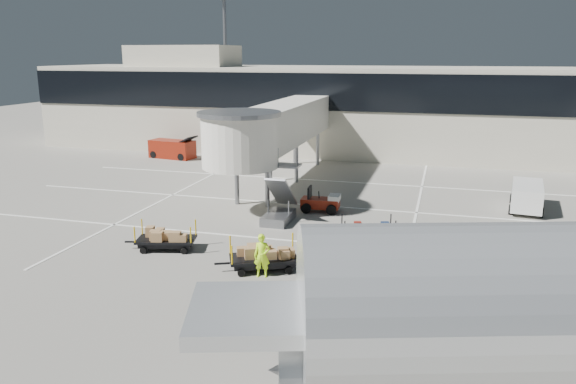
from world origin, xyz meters
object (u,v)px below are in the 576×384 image
Objects in this scene: baggage_tug at (321,203)px; minivan at (527,194)px; box_cart_far at (167,239)px; suitcase_cart at (368,233)px; box_cart_near at (265,257)px; ground_worker at (262,256)px; belt_loader at (173,149)px.

minivan is at bearing 14.75° from baggage_tug.
box_cart_far is at bearing -138.05° from minivan.
baggage_tug is 0.68× the size of box_cart_far.
box_cart_near is at bearing -144.12° from suitcase_cart.
ground_worker reaches higher than baggage_tug.
suitcase_cart is 0.75× the size of minivan.
suitcase_cart is (3.44, -4.79, -0.09)m from baggage_tug.
ground_worker is at bearing -139.44° from suitcase_cart.
suitcase_cart is at bearing -57.43° from baggage_tug.
ground_worker is at bearing -123.30° from minivan.
box_cart_near is 18.31m from minivan.
ground_worker is (5.47, -2.01, 0.41)m from box_cart_far.
box_cart_far is (-9.15, -3.80, 0.07)m from suitcase_cart.
box_cart_far is 0.76× the size of belt_loader.
baggage_tug is 0.53× the size of minivan.
minivan reaches higher than box_cart_far.
box_cart_near is at bearing -26.84° from box_cart_far.
minivan is 0.96× the size of belt_loader.
suitcase_cart is at bearing 8.48° from box_cart_far.
suitcase_cart is at bearing -127.69° from minivan.
box_cart_far is 1.85× the size of ground_worker.
box_cart_far is 5.85m from ground_worker.
box_cart_near is at bearing -95.07° from baggage_tug.
minivan is at bearing 28.45° from suitcase_cart.
baggage_tug is at bearing 108.52° from suitcase_cart.
belt_loader is at bearing 167.66° from minivan.
box_cart_near is (-3.78, -5.02, 0.13)m from suitcase_cart.
minivan is (11.88, 3.81, 0.41)m from baggage_tug.
belt_loader reaches higher than box_cart_near.
suitcase_cart is 0.94× the size of box_cart_far.
belt_loader is at bearing 102.36° from box_cart_far.
minivan reaches higher than baggage_tug.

